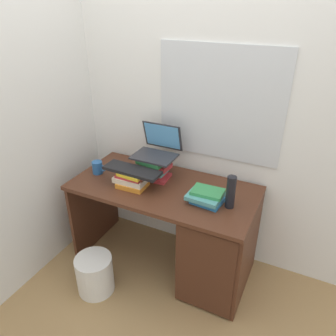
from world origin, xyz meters
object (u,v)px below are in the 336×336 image
object	(u,v)px
water_bottle	(231,192)
desk	(204,237)
keyboard	(132,170)
book_stack_side	(206,196)
book_stack_tall	(154,167)
book_stack_keyboard_riser	(132,179)
computer_mouse	(192,194)
laptop	(158,148)
wastebasket	(95,274)
mug	(98,167)

from	to	relation	value
water_bottle	desk	bearing A→B (deg)	174.99
keyboard	book_stack_side	bearing A→B (deg)	5.47
desk	keyboard	size ratio (longest dim) A/B	3.18
book_stack_tall	keyboard	bearing A→B (deg)	-114.02
keyboard	book_stack_keyboard_riser	bearing A→B (deg)	-123.37
desk	water_bottle	size ratio (longest dim) A/B	5.97
book_stack_tall	book_stack_side	distance (m)	0.49
book_stack_side	computer_mouse	world-z (taller)	book_stack_side
book_stack_keyboard_riser	computer_mouse	world-z (taller)	book_stack_keyboard_riser
book_stack_side	water_bottle	bearing A→B (deg)	4.17
book_stack_side	laptop	world-z (taller)	laptop
desk	computer_mouse	distance (m)	0.36
wastebasket	desk	bearing A→B (deg)	34.01
laptop	mug	xyz separation A→B (m)	(-0.42, -0.19, -0.17)
book_stack_tall	wastebasket	xyz separation A→B (m)	(-0.20, -0.56, -0.66)
water_bottle	book_stack_tall	bearing A→B (deg)	168.14
laptop	wastebasket	size ratio (longest dim) A/B	1.05
desk	water_bottle	bearing A→B (deg)	-5.01
book_stack_keyboard_riser	keyboard	bearing A→B (deg)	55.11
laptop	mug	size ratio (longest dim) A/B	2.62
book_stack_keyboard_riser	wastebasket	world-z (taller)	book_stack_keyboard_riser
desk	mug	bearing A→B (deg)	-178.84
book_stack_tall	book_stack_side	bearing A→B (deg)	-16.92
book_stack_side	mug	distance (m)	0.89
laptop	book_stack_keyboard_riser	bearing A→B (deg)	-108.91
desk	mug	world-z (taller)	mug
computer_mouse	water_bottle	xyz separation A→B (m)	(0.27, -0.01, 0.09)
keyboard	computer_mouse	xyz separation A→B (m)	(0.44, 0.06, -0.11)
laptop	keyboard	world-z (taller)	laptop
desk	book_stack_keyboard_riser	world-z (taller)	book_stack_keyboard_riser
book_stack_keyboard_riser	wastebasket	xyz separation A→B (m)	(-0.12, -0.38, -0.63)
desk	book_stack_tall	distance (m)	0.63
book_stack_side	book_stack_tall	bearing A→B (deg)	163.08
book_stack_keyboard_riser	water_bottle	bearing A→B (deg)	4.43
water_bottle	laptop	bearing A→B (deg)	162.97
book_stack_keyboard_riser	laptop	distance (m)	0.31
mug	wastebasket	distance (m)	0.79
computer_mouse	book_stack_keyboard_riser	bearing A→B (deg)	-171.55
keyboard	wastebasket	world-z (taller)	keyboard
water_bottle	mug	bearing A→B (deg)	-179.81
book_stack_tall	book_stack_side	size ratio (longest dim) A/B	1.00
desk	wastebasket	bearing A→B (deg)	-145.99
book_stack_tall	keyboard	size ratio (longest dim) A/B	0.57
book_stack_side	computer_mouse	size ratio (longest dim) A/B	2.28
computer_mouse	wastebasket	bearing A→B (deg)	-141.68
laptop	water_bottle	xyz separation A→B (m)	(0.62, -0.19, -0.11)
computer_mouse	wastebasket	distance (m)	0.93
book_stack_side	water_bottle	xyz separation A→B (m)	(0.16, 0.01, 0.07)
book_stack_keyboard_riser	wastebasket	distance (m)	0.74
book_stack_keyboard_riser	wastebasket	bearing A→B (deg)	-107.62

